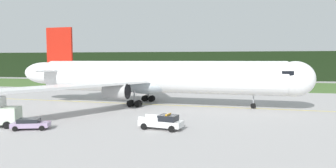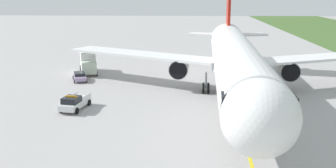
{
  "view_description": "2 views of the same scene",
  "coord_description": "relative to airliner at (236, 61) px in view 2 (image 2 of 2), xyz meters",
  "views": [
    {
      "loc": [
        17.83,
        -48.15,
        8.25
      ],
      "look_at": [
        6.18,
        5.49,
        4.01
      ],
      "focal_mm": 33.54,
      "sensor_mm": 36.0,
      "label": 1
    },
    {
      "loc": [
        54.58,
        0.6,
        14.21
      ],
      "look_at": [
        7.49,
        -1.21,
        2.82
      ],
      "focal_mm": 42.28,
      "sensor_mm": 36.0,
      "label": 2
    }
  ],
  "objects": [
    {
      "name": "ground",
      "position": [
        -3.43,
        -7.48,
        -5.01
      ],
      "size": [
        320.0,
        320.0,
        0.0
      ],
      "primitive_type": "plane",
      "color": "#A29F9F"
    },
    {
      "name": "taxiway_centerline_main",
      "position": [
        0.49,
        -0.03,
        -5.01
      ],
      "size": [
        71.05,
        4.11,
        0.01
      ],
      "primitive_type": "cube",
      "rotation": [
        0.0,
        0.0,
        -0.05
      ],
      "color": "yellow",
      "rests_on": "ground"
    },
    {
      "name": "airliner",
      "position": [
        0.0,
        0.0,
        0.0
      ],
      "size": [
        55.37,
        51.67,
        14.64
      ],
      "color": "white",
      "rests_on": "ground"
    },
    {
      "name": "ops_pickup_truck",
      "position": [
        5.97,
        -19.88,
        -4.11
      ],
      "size": [
        5.48,
        2.96,
        1.94
      ],
      "color": "silver",
      "rests_on": "ground"
    },
    {
      "name": "catering_truck",
      "position": [
        -15.41,
        -23.27,
        -3.06
      ],
      "size": [
        7.47,
        4.35,
        3.91
      ],
      "color": "beige",
      "rests_on": "ground"
    },
    {
      "name": "staff_car",
      "position": [
        -9.38,
        -23.22,
        -4.31
      ],
      "size": [
        4.59,
        3.05,
        1.3
      ],
      "color": "#9B84AA",
      "rests_on": "ground"
    }
  ]
}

